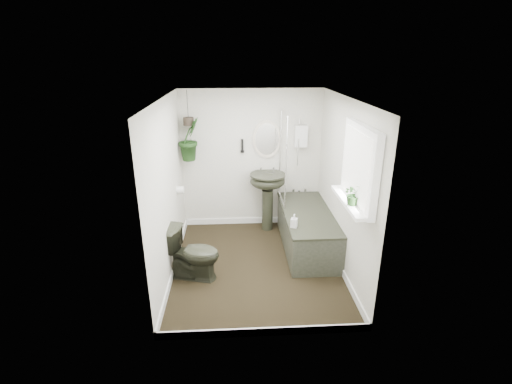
{
  "coord_description": "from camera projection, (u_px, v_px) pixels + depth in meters",
  "views": [
    {
      "loc": [
        -0.28,
        -4.52,
        2.81
      ],
      "look_at": [
        0.0,
        0.15,
        1.05
      ],
      "focal_mm": 26.0,
      "sensor_mm": 36.0,
      "label": 1
    }
  ],
  "objects": [
    {
      "name": "skirting",
      "position": [
        257.0,
        262.0,
        5.21
      ],
      "size": [
        2.3,
        2.8,
        0.1
      ],
      "primitive_type": "cube",
      "color": "white",
      "rests_on": "floor"
    },
    {
      "name": "floor",
      "position": [
        257.0,
        266.0,
        5.24
      ],
      "size": [
        2.3,
        2.8,
        0.02
      ],
      "primitive_type": "cube",
      "color": "black",
      "rests_on": "ground"
    },
    {
      "name": "window_recess",
      "position": [
        360.0,
        166.0,
        4.06
      ],
      "size": [
        0.08,
        1.0,
        0.9
      ],
      "primitive_type": "cube",
      "color": "white",
      "rests_on": "wall_right"
    },
    {
      "name": "window_sill",
      "position": [
        350.0,
        202.0,
        4.2
      ],
      "size": [
        0.18,
        1.0,
        0.04
      ],
      "primitive_type": "cube",
      "color": "white",
      "rests_on": "wall_right"
    },
    {
      "name": "wall_front",
      "position": [
        266.0,
        240.0,
        3.51
      ],
      "size": [
        2.3,
        0.02,
        2.3
      ],
      "primitive_type": "cube",
      "color": "beige",
      "rests_on": "ground"
    },
    {
      "name": "window_blinds",
      "position": [
        356.0,
        166.0,
        4.05
      ],
      "size": [
        0.01,
        0.86,
        0.76
      ],
      "primitive_type": "cube",
      "color": "white",
      "rests_on": "wall_right"
    },
    {
      "name": "oval_mirror",
      "position": [
        267.0,
        139.0,
        6.0
      ],
      "size": [
        0.46,
        0.03,
        0.62
      ],
      "primitive_type": "ellipsoid",
      "color": "beige",
      "rests_on": "wall_back"
    },
    {
      "name": "wall_back",
      "position": [
        251.0,
        160.0,
        6.14
      ],
      "size": [
        2.3,
        0.02,
        2.3
      ],
      "primitive_type": "cube",
      "color": "beige",
      "rests_on": "ground"
    },
    {
      "name": "wall_sconce",
      "position": [
        242.0,
        146.0,
        6.0
      ],
      "size": [
        0.04,
        0.04,
        0.22
      ],
      "primitive_type": "cylinder",
      "color": "black",
      "rests_on": "wall_back"
    },
    {
      "name": "ceiling",
      "position": [
        257.0,
        98.0,
        4.42
      ],
      "size": [
        2.3,
        2.8,
        0.02
      ],
      "primitive_type": "cube",
      "color": "white",
      "rests_on": "ground"
    },
    {
      "name": "hanging_pot",
      "position": [
        189.0,
        121.0,
        5.65
      ],
      "size": [
        0.16,
        0.16,
        0.12
      ],
      "primitive_type": "cylinder",
      "color": "#2C241C",
      "rests_on": "ceiling"
    },
    {
      "name": "toilet",
      "position": [
        193.0,
        253.0,
        4.85
      ],
      "size": [
        0.78,
        0.56,
        0.71
      ],
      "primitive_type": "imported",
      "rotation": [
        0.0,
        0.0,
        1.32
      ],
      "color": "black",
      "rests_on": "floor"
    },
    {
      "name": "soap_bottle",
      "position": [
        294.0,
        221.0,
        5.03
      ],
      "size": [
        0.11,
        0.11,
        0.19
      ],
      "primitive_type": "imported",
      "rotation": [
        0.0,
        0.0,
        -0.33
      ],
      "color": "black",
      "rests_on": "bathtub"
    },
    {
      "name": "bathtub",
      "position": [
        307.0,
        229.0,
        5.64
      ],
      "size": [
        0.72,
        1.72,
        0.58
      ],
      "primitive_type": null,
      "color": "black",
      "rests_on": "floor"
    },
    {
      "name": "toilet_roll_holder",
      "position": [
        180.0,
        190.0,
        5.51
      ],
      "size": [
        0.11,
        0.11,
        0.11
      ],
      "primitive_type": "cylinder",
      "rotation": [
        0.0,
        1.57,
        0.0
      ],
      "color": "white",
      "rests_on": "wall_left"
    },
    {
      "name": "shower_box",
      "position": [
        301.0,
        136.0,
        5.98
      ],
      "size": [
        0.2,
        0.1,
        0.35
      ],
      "primitive_type": "cube",
      "color": "white",
      "rests_on": "wall_back"
    },
    {
      "name": "hanging_plant",
      "position": [
        190.0,
        139.0,
        5.74
      ],
      "size": [
        0.46,
        0.47,
        0.67
      ],
      "primitive_type": "imported",
      "rotation": [
        0.0,
        0.0,
        0.89
      ],
      "color": "black",
      "rests_on": "ceiling"
    },
    {
      "name": "pedestal_sink",
      "position": [
        267.0,
        202.0,
        6.14
      ],
      "size": [
        0.63,
        0.55,
        0.99
      ],
      "primitive_type": null,
      "rotation": [
        0.0,
        0.0,
        0.1
      ],
      "color": "black",
      "rests_on": "floor"
    },
    {
      "name": "bath_screen",
      "position": [
        283.0,
        158.0,
        5.73
      ],
      "size": [
        0.04,
        0.72,
        1.4
      ],
      "primitive_type": null,
      "color": "silver",
      "rests_on": "bathtub"
    },
    {
      "name": "wall_left",
      "position": [
        167.0,
        191.0,
        4.76
      ],
      "size": [
        0.02,
        2.8,
        2.3
      ],
      "primitive_type": "cube",
      "color": "beige",
      "rests_on": "ground"
    },
    {
      "name": "sill_plant",
      "position": [
        354.0,
        194.0,
        4.03
      ],
      "size": [
        0.24,
        0.22,
        0.24
      ],
      "primitive_type": "imported",
      "rotation": [
        0.0,
        0.0,
        0.13
      ],
      "color": "black",
      "rests_on": "window_sill"
    },
    {
      "name": "wall_right",
      "position": [
        344.0,
        187.0,
        4.89
      ],
      "size": [
        0.02,
        2.8,
        2.3
      ],
      "primitive_type": "cube",
      "color": "beige",
      "rests_on": "ground"
    }
  ]
}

